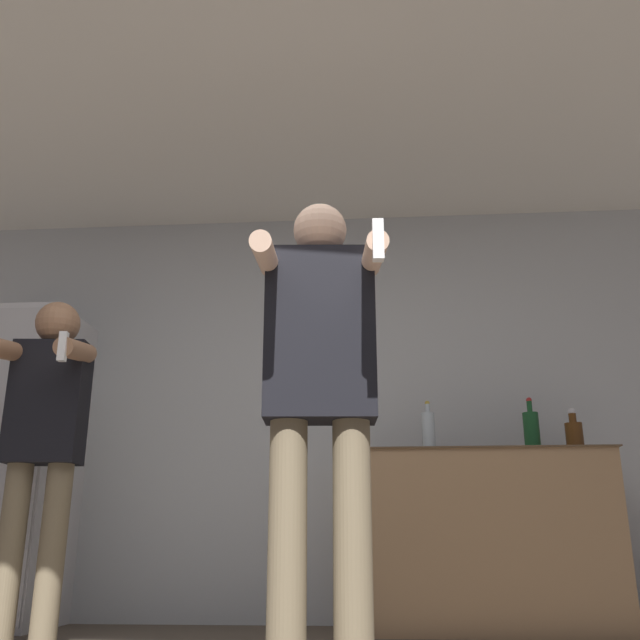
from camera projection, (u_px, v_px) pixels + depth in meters
name	position (u px, v px, depth m)	size (l,w,h in m)	color
wall_back	(299.00, 406.00, 4.49)	(7.00, 0.06, 2.55)	#B2B7BC
ceiling_slab	(274.00, 103.00, 3.61)	(7.00, 3.15, 0.05)	silver
refrigerator	(12.00, 464.00, 4.17)	(0.63, 0.64, 1.79)	silver
counter	(485.00, 540.00, 3.86)	(1.38, 0.62, 0.93)	#997551
bottle_dark_rum	(429.00, 431.00, 4.01)	(0.07, 0.07, 0.29)	silver
bottle_tall_gin	(574.00, 434.00, 3.94)	(0.10, 0.10, 0.24)	#563314
bottle_green_wine	(532.00, 430.00, 3.96)	(0.09, 0.09, 0.30)	#194723
person_woman_foreground	(320.00, 384.00, 2.57)	(0.48, 0.55, 1.70)	#75664C
person_man_side	(44.00, 429.00, 3.54)	(0.47, 0.51, 1.66)	#75664C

